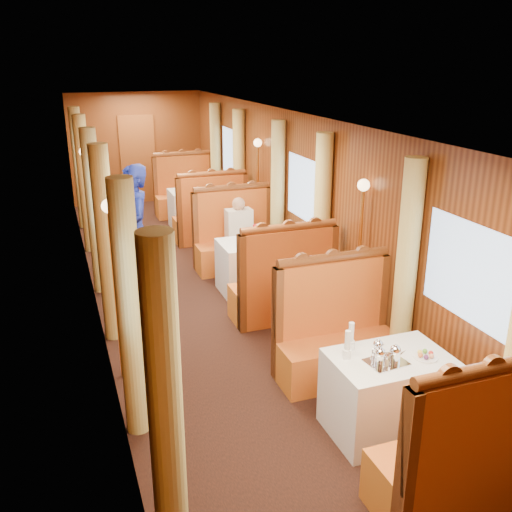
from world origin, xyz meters
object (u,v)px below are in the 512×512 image
table_near (388,394)px  table_far (197,209)px  rose_vase_mid (255,229)px  passenger (239,228)px  banquette_far_fwd (211,219)px  banquette_near_aft (336,339)px  table_mid (256,266)px  steward (136,231)px  teapot_back (378,350)px  fruit_plate (425,356)px  banquette_mid_aft (235,243)px  rose_vase_far (196,181)px  banquette_mid_fwd (283,289)px  teapot_right (395,357)px  banquette_near_fwd (462,460)px  tea_tray (386,362)px  teapot_left (380,359)px

table_near → table_far: same height
rose_vase_mid → passenger: size_ratio=0.47×
table_far → banquette_far_fwd: 1.02m
banquette_near_aft → table_mid: (0.00, 2.49, -0.05)m
banquette_near_aft → steward: bearing=118.7°
teapot_back → fruit_plate: size_ratio=0.68×
fruit_plate → steward: bearing=114.9°
banquette_near_aft → banquette_mid_aft: 3.50m
banquette_far_fwd → steward: steward is taller
steward → table_far: bearing=146.8°
rose_vase_far → passenger: size_ratio=0.47×
banquette_near_aft → rose_vase_mid: size_ratio=3.72×
fruit_plate → rose_vase_far: 7.15m
banquette_mid_aft → steward: steward is taller
banquette_near_aft → fruit_plate: (0.28, -1.13, 0.35)m
banquette_mid_fwd → rose_vase_mid: banquette_mid_fwd is taller
table_far → teapot_right: bearing=-90.3°
banquette_near_aft → table_mid: bearing=90.0°
teapot_right → steward: (-1.59, 4.08, 0.12)m
banquette_near_fwd → teapot_right: (-0.03, 0.91, 0.39)m
banquette_far_fwd → tea_tray: 6.07m
banquette_near_aft → tea_tray: 1.15m
table_near → teapot_back: (-0.11, 0.05, 0.43)m
banquette_near_aft → banquette_far_fwd: 4.97m
banquette_mid_fwd → banquette_far_fwd: size_ratio=1.00×
teapot_left → teapot_back: 0.15m
rose_vase_mid → banquette_near_fwd: bearing=-90.0°
passenger → rose_vase_far: bearing=89.8°
teapot_left → teapot_back: teapot_left is taller
table_far → banquette_mid_fwd: bearing=-90.0°
banquette_mid_aft → passenger: size_ratio=1.76×
teapot_left → rose_vase_mid: 3.63m
banquette_mid_fwd → banquette_mid_aft: (0.00, 2.03, 0.00)m
rose_vase_far → fruit_plate: bearing=-87.9°
banquette_mid_aft → teapot_back: bearing=-91.4°
banquette_mid_aft → banquette_near_aft: bearing=-90.0°
banquette_mid_aft → rose_vase_far: banquette_mid_aft is taller
table_far → steward: bearing=-118.2°
tea_tray → steward: steward is taller
table_far → banquette_mid_aft: bearing=-90.0°
table_mid → rose_vase_mid: size_ratio=2.92×
table_near → banquette_near_fwd: bearing=-90.0°
rose_vase_mid → rose_vase_far: 3.49m
table_near → tea_tray: 0.40m
table_near → tea_tray: tea_tray is taller
fruit_plate → passenger: (-0.28, 4.39, -0.03)m
table_near → passenger: size_ratio=1.38×
banquette_near_fwd → fruit_plate: size_ratio=6.17×
table_far → passenger: size_ratio=1.38×
teapot_right → passenger: bearing=89.1°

